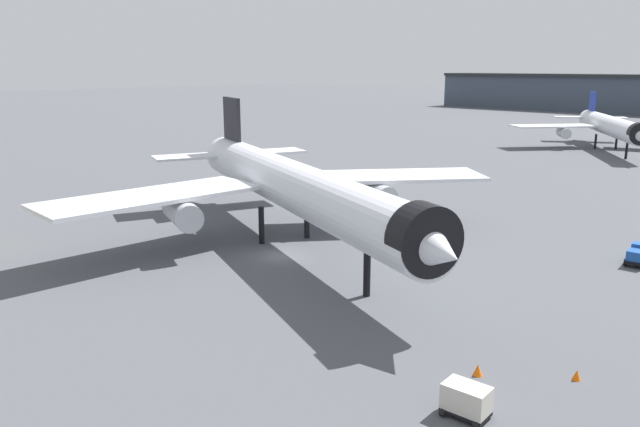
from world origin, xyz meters
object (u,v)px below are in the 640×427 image
Objects in this scene: airliner_near_gate at (291,186)px; baggage_tug_wing at (639,255)px; baggage_cart_trailing at (466,400)px; traffic_cone_near_nose at (478,370)px; airliner_far_taxiway at (610,126)px; traffic_cone_wingtip at (577,375)px.

airliner_near_gate reaches higher than baggage_tug_wing.
baggage_cart_trailing reaches higher than traffic_cone_near_nose.
traffic_cone_wingtip is (30.40, -109.83, -5.03)m from airliner_far_taxiway.
airliner_far_taxiway is 120.93m from baggage_cart_trailing.
baggage_cart_trailing is 3.36× the size of traffic_cone_near_nose.
airliner_far_taxiway is (1.83, 100.37, -0.95)m from airliner_near_gate.
airliner_near_gate is 34.31m from baggage_cart_trailing.
airliner_near_gate is at bearing -31.71° from airliner_far_taxiway.
traffic_cone_near_nose is 5.77m from traffic_cone_wingtip.
airliner_near_gate is 100.39m from airliner_far_taxiway.
airliner_far_taxiway is 116.17m from traffic_cone_near_nose.
baggage_tug_wing is 34.08m from baggage_cart_trailing.
traffic_cone_near_nose is at bearing 175.16° from baggage_tug_wing.
baggage_cart_trailing is (0.05, -34.08, 0.00)m from baggage_tug_wing.
airliner_far_taxiway is at bearing 102.79° from traffic_cone_near_nose.
airliner_far_taxiway reaches higher than traffic_cone_near_nose.
traffic_cone_wingtip is (3.12, 7.90, -0.65)m from baggage_cart_trailing.
baggage_tug_wing is at bearing 54.16° from airliner_near_gate.
baggage_cart_trailing is 4.86m from traffic_cone_near_nose.
traffic_cone_wingtip is at bearing -112.67° from baggage_cart_trailing.
airliner_near_gate is 79.70× the size of traffic_cone_wingtip.
traffic_cone_near_nose is at bearing -17.87° from airliner_far_taxiway.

